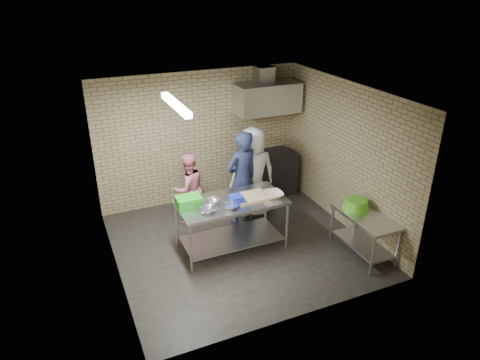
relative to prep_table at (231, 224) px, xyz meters
name	(u,v)px	position (x,y,z in m)	size (l,w,h in m)	color
floor	(239,244)	(0.16, 0.03, -0.46)	(4.20, 4.20, 0.00)	black
ceiling	(239,94)	(0.16, 0.03, 2.24)	(4.20, 4.20, 0.00)	black
back_wall	(200,138)	(0.16, 2.03, 0.89)	(4.20, 0.06, 2.70)	tan
front_wall	(302,234)	(0.16, -1.97, 0.89)	(4.20, 0.06, 2.70)	tan
left_wall	(109,198)	(-1.94, 0.03, 0.89)	(0.06, 4.00, 2.70)	tan
right_wall	(345,156)	(2.26, 0.03, 0.89)	(0.06, 4.00, 2.70)	tan
prep_table	(231,224)	(0.00, 0.00, 0.00)	(1.82, 0.91, 0.91)	#B1B2B8
side_counter	(363,234)	(1.96, -1.07, -0.08)	(0.60, 1.20, 0.75)	silver
stove	(266,174)	(1.51, 1.68, -0.01)	(1.20, 0.70, 0.90)	black
range_hood	(267,98)	(1.51, 1.73, 1.64)	(1.30, 0.60, 0.60)	silver
hood_duct	(264,74)	(1.51, 1.88, 2.09)	(0.35, 0.30, 0.30)	#A5A8AD
wall_shelf	(275,103)	(1.81, 1.92, 1.46)	(0.80, 0.20, 0.04)	#3F2B19
fluorescent_fixture	(176,105)	(-0.84, 0.03, 2.18)	(0.10, 1.25, 0.08)	white
green_crate	(189,201)	(-0.70, 0.12, 0.54)	(0.40, 0.30, 0.16)	#20961B
blue_tub	(236,199)	(0.05, -0.10, 0.52)	(0.20, 0.20, 0.13)	#1829B5
cutting_board	(251,197)	(0.35, -0.02, 0.47)	(0.56, 0.42, 0.03)	tan
mixing_bowl_a	(207,210)	(-0.50, -0.20, 0.49)	(0.28, 0.28, 0.07)	#AEB1B5
mixing_bowl_b	(213,201)	(-0.30, 0.05, 0.49)	(0.22, 0.22, 0.07)	silver
mixing_bowl_c	(231,206)	(-0.10, -0.22, 0.49)	(0.26, 0.26, 0.06)	#B6B8BD
ceramic_bowl	(273,195)	(0.70, -0.15, 0.50)	(0.35, 0.35, 0.09)	beige
green_basin	(356,204)	(1.94, -0.82, 0.38)	(0.46, 0.46, 0.17)	#59C626
bottle_green	(282,98)	(1.96, 1.92, 1.56)	(0.06, 0.06, 0.15)	green
man_navy	(242,179)	(0.50, 0.68, 0.47)	(0.68, 0.44, 1.86)	black
woman_pink	(188,189)	(-0.40, 1.15, 0.24)	(0.68, 0.53, 1.40)	#DC7488
woman_white	(253,172)	(0.85, 0.96, 0.44)	(0.87, 0.57, 1.79)	white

